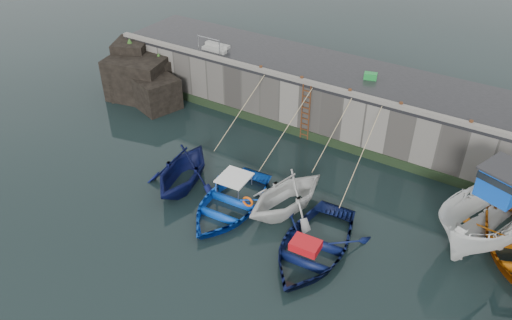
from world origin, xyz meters
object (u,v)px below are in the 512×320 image
Objects in this scene: bollard_c at (350,92)px; boat_near_blue at (229,208)px; boat_near_white at (184,184)px; bollard_b at (302,79)px; bollard_a at (261,68)px; boat_far_white at (498,215)px; ladder at (305,113)px; fish_crate at (371,76)px; bollard_d at (401,105)px; bollard_e at (471,123)px; boat_near_blacktrim at (286,209)px; boat_near_navy at (312,251)px.

boat_near_blue is at bearing -107.21° from bollard_c.
boat_near_white is 8.18m from bollard_b.
bollard_b is (2.50, 0.00, 0.00)m from bollard_a.
ladder is at bearing -175.13° from boat_far_white.
bollard_c is at bearing 178.96° from boat_far_white.
bollard_a is 2.50m from bollard_b.
fish_crate reaches higher than bollard_d.
bollard_b and bollard_e have the same top height.
bollard_e is at bearing 2.40° from ladder.
fish_crate reaches higher than boat_near_blue.
boat_far_white reaches higher than bollard_d.
boat_near_blacktrim is (2.12, -5.75, -1.59)m from ladder.
bollard_b is at bearing -176.14° from boat_far_white.
bollard_a is (-3.00, 0.34, 1.71)m from ladder.
boat_near_blue is 18.86× the size of bollard_a.
boat_far_white is 11.82× the size of fish_crate.
boat_near_blacktrim is 6.92m from bollard_c.
boat_near_white is at bearing -147.13° from bollard_e.
fish_crate is (2.42, 2.52, 1.74)m from ladder.
boat_near_navy is at bearing -59.94° from ladder.
boat_near_blacktrim is at bearing -66.70° from bollard_b.
bollard_a is 1.00× the size of bollard_b.
boat_near_blacktrim is 6.54× the size of fish_crate.
boat_near_blue is 18.86× the size of bollard_e.
boat_near_blue is 7.95× the size of fish_crate.
bollard_e is at bearing -36.63° from fish_crate.
ladder reaches higher than boat_near_blacktrim.
bollard_e reaches higher than boat_near_white.
fish_crate is (-7.82, 5.22, 2.14)m from boat_far_white.
bollard_d reaches higher than ladder.
ladder is 0.74× the size of boat_near_blacktrim.
bollard_c reaches higher than boat_near_navy.
boat_near_blue is at bearing 170.70° from boat_near_navy.
bollard_c is at bearing -110.87° from fish_crate.
boat_far_white is at bearing -29.17° from bollard_d.
fish_crate is 5.84m from bollard_a.
bollard_c is (0.08, 6.08, 3.30)m from boat_near_blacktrim.
bollard_a is at bearing -173.26° from fish_crate.
boat_near_blacktrim is 15.53× the size of bollard_b.
bollard_e reaches higher than boat_near_blue.
boat_far_white reaches higher than boat_near_blue.
ladder is 0.73× the size of boat_near_white.
bollard_b reaches higher than boat_near_blue.
bollard_a reaches higher than boat_near_white.
bollard_a is at bearing 76.91° from boat_near_white.
bollard_a is at bearing 145.98° from boat_near_blacktrim.
bollard_b reaches higher than boat_near_navy.
bollard_c is (-8.04, 3.03, 2.11)m from boat_far_white.
boat_near_white is 6.59× the size of fish_crate.
fish_crate reaches higher than boat_near_blacktrim.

